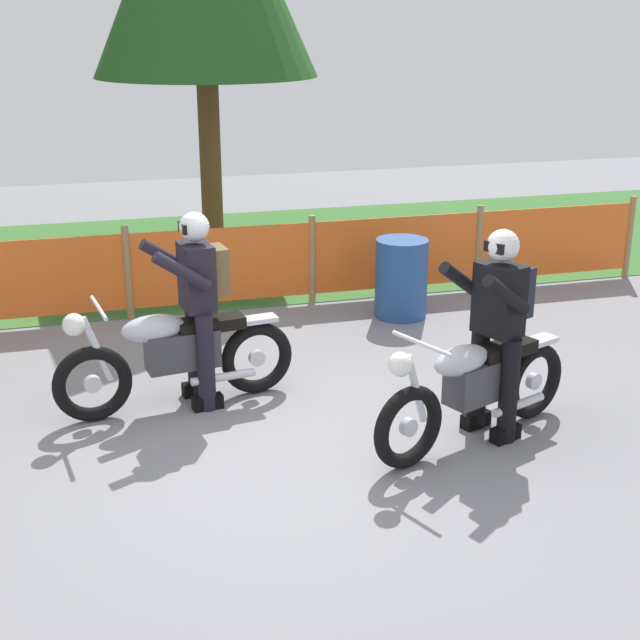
# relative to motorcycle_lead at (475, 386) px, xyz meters

# --- Properties ---
(ground) EXTENTS (24.00, 24.00, 0.02)m
(ground) POSITION_rel_motorcycle_lead_xyz_m (-1.37, 0.38, -0.48)
(ground) COLOR gray
(grass_verge) EXTENTS (24.00, 5.07, 0.01)m
(grass_verge) POSITION_rel_motorcycle_lead_xyz_m (-1.37, 6.26, -0.47)
(grass_verge) COLOR #386B2D
(grass_verge) RESTS_ON ground
(barrier_fence) EXTENTS (10.50, 0.08, 1.05)m
(barrier_fence) POSITION_rel_motorcycle_lead_xyz_m (-1.37, 3.72, 0.07)
(barrier_fence) COLOR #997547
(barrier_fence) RESTS_ON ground
(motorcycle_lead) EXTENTS (1.96, 0.95, 0.98)m
(motorcycle_lead) POSITION_rel_motorcycle_lead_xyz_m (0.00, 0.00, 0.00)
(motorcycle_lead) COLOR black
(motorcycle_lead) RESTS_ON ground
(motorcycle_trailing) EXTENTS (2.09, 0.61, 0.99)m
(motorcycle_trailing) POSITION_rel_motorcycle_lead_xyz_m (-2.18, 1.28, 0.01)
(motorcycle_trailing) COLOR black
(motorcycle_trailing) RESTS_ON ground
(rider_lead) EXTENTS (0.78, 0.68, 1.69)m
(rider_lead) POSITION_rel_motorcycle_lead_xyz_m (0.21, 0.09, 0.48)
(rider_lead) COLOR black
(rider_lead) RESTS_ON ground
(rider_trailing) EXTENTS (0.72, 0.61, 1.69)m
(rider_trailing) POSITION_rel_motorcycle_lead_xyz_m (-1.95, 1.31, 0.48)
(rider_trailing) COLOR black
(rider_trailing) RESTS_ON ground
(spare_drum) EXTENTS (0.58, 0.58, 0.88)m
(spare_drum) POSITION_rel_motorcycle_lead_xyz_m (0.51, 3.03, -0.03)
(spare_drum) COLOR navy
(spare_drum) RESTS_ON ground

